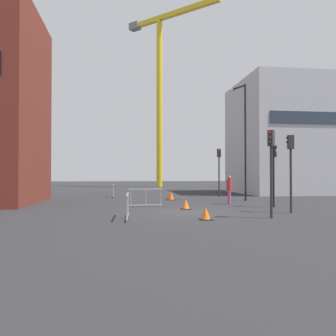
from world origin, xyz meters
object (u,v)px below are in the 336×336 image
at_px(streetlamp_tall, 244,134).
at_px(traffic_cone_striped, 171,196).
at_px(pedestrian_walking, 229,187).
at_px(traffic_cone_orange, 206,214).
at_px(traffic_light_corner, 219,165).
at_px(construction_crane, 161,76).
at_px(traffic_light_median, 274,165).
at_px(traffic_cone_by_barrier, 186,205).
at_px(traffic_light_far, 271,159).
at_px(traffic_light_near, 291,161).

height_order(streetlamp_tall, traffic_cone_striped, streetlamp_tall).
xyz_separation_m(pedestrian_walking, traffic_cone_orange, (-3.36, -7.46, -0.84)).
height_order(traffic_light_corner, traffic_cone_striped, traffic_light_corner).
height_order(construction_crane, traffic_light_median, construction_crane).
xyz_separation_m(streetlamp_tall, traffic_cone_by_barrier, (-5.36, -5.63, -4.67)).
xyz_separation_m(pedestrian_walking, traffic_cone_striped, (-3.24, 4.11, -0.77)).
bearing_deg(traffic_cone_striped, construction_crane, 85.24).
xyz_separation_m(construction_crane, traffic_light_median, (2.88, -34.05, -14.72)).
height_order(construction_crane, traffic_light_far, construction_crane).
relative_size(traffic_cone_striped, traffic_cone_orange, 1.23).
bearing_deg(traffic_cone_striped, traffic_light_corner, 33.46).
distance_m(construction_crane, traffic_light_far, 41.56).
bearing_deg(construction_crane, traffic_cone_striped, -94.76).
distance_m(traffic_light_near, pedestrian_walking, 5.84).
height_order(streetlamp_tall, traffic_light_far, streetlamp_tall).
xyz_separation_m(traffic_light_far, traffic_light_near, (1.86, 1.88, 0.01)).
relative_size(traffic_light_corner, traffic_cone_striped, 6.19).
height_order(traffic_light_near, traffic_cone_by_barrier, traffic_light_near).
xyz_separation_m(traffic_light_corner, traffic_cone_by_barrier, (-4.73, -10.03, -2.50)).
xyz_separation_m(traffic_light_corner, traffic_cone_orange, (-4.71, -14.60, -2.50)).
xyz_separation_m(traffic_cone_by_barrier, traffic_cone_striped, (0.14, 7.00, 0.06)).
relative_size(traffic_light_corner, traffic_cone_by_barrier, 7.49).
bearing_deg(traffic_light_far, traffic_cone_by_barrier, 124.11).
bearing_deg(streetlamp_tall, traffic_light_median, -90.55).
relative_size(traffic_cone_by_barrier, traffic_cone_striped, 0.83).
bearing_deg(construction_crane, traffic_cone_orange, -93.52).
distance_m(traffic_cone_by_barrier, traffic_cone_striped, 7.00).
bearing_deg(construction_crane, streetlamp_tall, -84.20).
relative_size(pedestrian_walking, traffic_cone_by_barrier, 3.37).
height_order(traffic_cone_striped, traffic_cone_orange, traffic_cone_striped).
relative_size(traffic_light_far, traffic_light_median, 1.06).
xyz_separation_m(traffic_light_median, pedestrian_walking, (-1.93, 2.45, -1.38)).
height_order(streetlamp_tall, traffic_light_median, streetlamp_tall).
distance_m(pedestrian_walking, traffic_cone_striped, 5.29).
distance_m(streetlamp_tall, traffic_light_median, 5.75).
bearing_deg(traffic_light_near, pedestrian_walking, 105.20).
bearing_deg(traffic_light_near, traffic_light_corner, 90.60).
bearing_deg(traffic_light_corner, streetlamp_tall, -81.85).
distance_m(traffic_light_far, traffic_cone_by_barrier, 5.85).
bearing_deg(traffic_light_far, streetlamp_tall, 76.83).
distance_m(construction_crane, traffic_cone_by_barrier, 38.50).
height_order(streetlamp_tall, traffic_cone_by_barrier, streetlamp_tall).
relative_size(traffic_light_corner, traffic_light_far, 1.06).
bearing_deg(construction_crane, pedestrian_walking, -88.27).
bearing_deg(pedestrian_walking, traffic_cone_orange, -114.27).
bearing_deg(traffic_light_corner, traffic_cone_striped, -146.54).
bearing_deg(traffic_light_median, pedestrian_walking, 128.15).
bearing_deg(construction_crane, traffic_light_far, -89.15).
distance_m(traffic_light_far, traffic_cone_striped, 12.01).
relative_size(traffic_light_corner, pedestrian_walking, 2.22).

